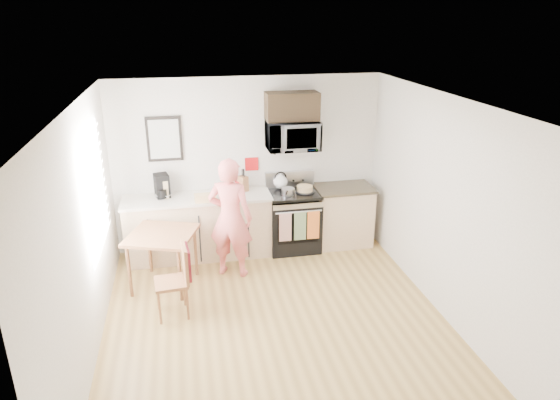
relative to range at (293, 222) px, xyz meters
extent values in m
plane|color=olive|center=(-0.63, -1.98, -0.44)|extent=(4.60, 4.60, 0.00)
cube|color=white|center=(-0.63, 0.32, 0.86)|extent=(4.00, 0.04, 2.60)
cube|color=white|center=(-0.63, -4.28, 0.86)|extent=(4.00, 0.04, 2.60)
cube|color=white|center=(-2.63, -1.98, 0.86)|extent=(0.04, 4.60, 2.60)
cube|color=white|center=(1.37, -1.98, 0.86)|extent=(0.04, 4.60, 2.60)
cube|color=white|center=(-0.63, -1.98, 2.16)|extent=(4.00, 4.60, 0.04)
cube|color=white|center=(-2.61, -1.18, 1.11)|extent=(0.02, 1.40, 1.50)
cube|color=white|center=(-2.60, -1.18, 1.11)|extent=(0.01, 1.30, 1.40)
cube|color=tan|center=(-1.43, 0.02, 0.01)|extent=(2.10, 0.60, 0.90)
cube|color=silver|center=(-1.43, 0.02, 0.48)|extent=(2.14, 0.64, 0.04)
cube|color=tan|center=(0.80, 0.02, 0.01)|extent=(0.84, 0.60, 0.90)
cube|color=black|center=(0.80, 0.02, 0.48)|extent=(0.88, 0.64, 0.04)
cube|color=black|center=(0.00, 0.00, -0.05)|extent=(0.76, 0.65, 0.77)
cube|color=black|center=(0.00, -0.32, 0.01)|extent=(0.61, 0.02, 0.45)
cube|color=#B5B5BA|center=(0.00, -0.31, 0.34)|extent=(0.74, 0.02, 0.14)
cylinder|color=#B5B5BA|center=(0.00, -0.36, 0.30)|extent=(0.68, 0.02, 0.02)
cube|color=black|center=(0.00, 0.00, 0.46)|extent=(0.76, 0.65, 0.04)
cube|color=#B5B5BA|center=(0.00, 0.27, 0.60)|extent=(0.76, 0.08, 0.24)
cube|color=beige|center=(-0.20, -0.37, 0.08)|extent=(0.18, 0.02, 0.44)
cube|color=#5F7B52|center=(0.02, -0.37, 0.08)|extent=(0.18, 0.02, 0.44)
cube|color=#C5581D|center=(0.22, -0.37, 0.08)|extent=(0.18, 0.02, 0.44)
imported|color=#B5B5BA|center=(0.00, 0.10, 1.32)|extent=(0.76, 0.51, 0.42)
cube|color=black|center=(0.00, 0.15, 1.74)|extent=(0.76, 0.35, 0.40)
cube|color=black|center=(-1.83, 0.30, 1.31)|extent=(0.50, 0.03, 0.65)
cube|color=beige|center=(-1.83, 0.28, 1.31)|extent=(0.42, 0.01, 0.56)
cube|color=#B40F13|center=(-0.58, 0.31, 0.86)|extent=(0.20, 0.02, 0.20)
imported|color=#E43E48|center=(-1.02, -0.63, 0.40)|extent=(0.72, 0.61, 1.68)
cube|color=brown|center=(-1.93, -0.78, 0.30)|extent=(0.81, 0.81, 0.04)
cylinder|color=brown|center=(-2.36, -0.98, -0.08)|extent=(0.04, 0.04, 0.72)
cylinder|color=brown|center=(-1.73, -1.20, -0.08)|extent=(0.04, 0.04, 0.72)
cylinder|color=brown|center=(-2.14, -0.35, -0.08)|extent=(0.04, 0.04, 0.72)
cylinder|color=brown|center=(-1.51, -0.57, -0.08)|extent=(0.04, 0.04, 0.72)
cube|color=brown|center=(-1.83, -1.51, 0.00)|extent=(0.42, 0.42, 0.04)
cube|color=brown|center=(-1.65, -1.49, 0.24)|extent=(0.07, 0.38, 0.46)
cube|color=maroon|center=(-1.63, -1.49, 0.25)|extent=(0.09, 0.35, 0.38)
cylinder|color=brown|center=(-1.98, -1.68, -0.23)|extent=(0.03, 0.03, 0.42)
cylinder|color=brown|center=(-1.65, -1.65, -0.23)|extent=(0.03, 0.03, 0.42)
cylinder|color=brown|center=(-2.01, -1.36, -0.23)|extent=(0.03, 0.03, 0.42)
cylinder|color=brown|center=(-1.68, -1.33, -0.23)|extent=(0.03, 0.03, 0.42)
cube|color=brown|center=(-0.74, 0.15, 0.62)|extent=(0.16, 0.18, 0.23)
cylinder|color=#B40F13|center=(-0.80, 0.20, 0.57)|extent=(0.11, 0.11, 0.14)
imported|color=white|center=(-1.90, 0.10, 0.53)|extent=(0.29, 0.29, 0.06)
cube|color=tan|center=(-1.88, 0.06, 0.64)|extent=(0.12, 0.12, 0.26)
cube|color=black|center=(-1.91, 0.13, 0.67)|extent=(0.24, 0.27, 0.34)
cylinder|color=black|center=(-1.91, 0.02, 0.59)|extent=(0.13, 0.13, 0.13)
cube|color=tan|center=(-1.32, -0.19, 0.56)|extent=(0.31, 0.15, 0.11)
cylinder|color=black|center=(0.16, -0.04, 0.50)|extent=(0.29, 0.29, 0.02)
cylinder|color=tan|center=(0.16, -0.04, 0.55)|extent=(0.24, 0.24, 0.08)
sphere|color=white|center=(-0.16, 0.19, 0.59)|extent=(0.21, 0.21, 0.21)
cone|color=white|center=(-0.16, 0.19, 0.71)|extent=(0.07, 0.07, 0.07)
torus|color=black|center=(-0.16, 0.19, 0.66)|extent=(0.19, 0.02, 0.19)
cylinder|color=#B5B5BA|center=(-0.11, -0.10, 0.54)|extent=(0.19, 0.19, 0.10)
cylinder|color=black|center=(-0.15, -0.24, 0.58)|extent=(0.07, 0.17, 0.02)
camera|label=1|loc=(-1.58, -6.85, 3.02)|focal=32.00mm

